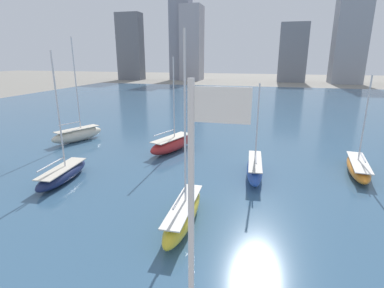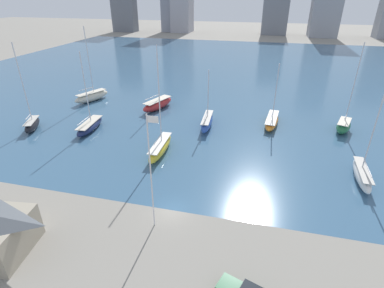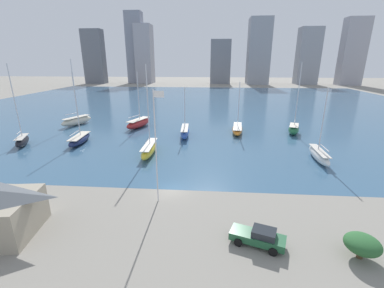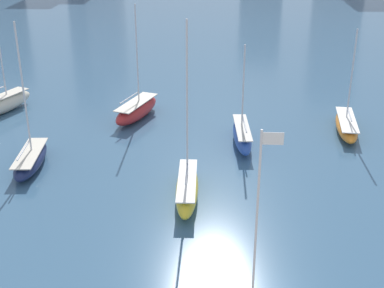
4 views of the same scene
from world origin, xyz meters
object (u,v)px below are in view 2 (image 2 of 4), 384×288
Objects in this scene: sailboat_yellow at (160,147)px; sailboat_green at (344,126)px; sailboat_navy at (90,126)px; sailboat_red at (158,104)px; sailboat_orange at (272,120)px; sailboat_black at (32,124)px; sailboat_cream at (92,96)px; sailboat_blue at (207,122)px; flag_pole at (151,171)px; sailboat_white at (362,174)px.

sailboat_green is at bearing 26.64° from sailboat_yellow.
sailboat_yellow is (-30.71, -16.36, -0.13)m from sailboat_green.
sailboat_green reaches higher than sailboat_navy.
sailboat_green is 38.31m from sailboat_red.
sailboat_orange is 0.75× the size of sailboat_yellow.
sailboat_cream is at bearing 60.11° from sailboat_black.
sailboat_cream is (-30.07, 8.58, 0.09)m from sailboat_blue.
sailboat_blue is 13.00m from sailboat_orange.
flag_pole is 41.98m from sailboat_green.
sailboat_white is 0.78× the size of sailboat_yellow.
sailboat_green is 1.17× the size of sailboat_red.
sailboat_black is 1.11× the size of sailboat_navy.
sailboat_cream is at bearing 161.17° from sailboat_white.
sailboat_black is at bearing 178.89° from sailboat_white.
sailboat_green is at bearing 18.47° from sailboat_cream.
sailboat_blue is at bearing -152.59° from sailboat_green.
sailboat_blue is 0.69× the size of sailboat_yellow.
sailboat_white is (24.71, -13.02, -0.11)m from sailboat_blue.
sailboat_yellow reaches higher than sailboat_blue.
sailboat_black is 27.16m from sailboat_yellow.
sailboat_blue is at bearing -10.13° from sailboat_red.
sailboat_black is 46.56m from sailboat_orange.
sailboat_red reaches higher than sailboat_white.
sailboat_navy is (8.64, -15.40, -0.29)m from sailboat_cream.
sailboat_red is at bearing 109.59° from sailboat_yellow.
sailboat_yellow is (26.99, -3.06, -0.04)m from sailboat_black.
sailboat_black is 0.95× the size of sailboat_cream.
sailboat_black reaches higher than sailboat_white.
sailboat_black reaches higher than sailboat_blue.
sailboat_black is (-57.00, 3.80, 0.12)m from sailboat_white.
flag_pole is 18.12m from sailboat_yellow.
sailboat_white is at bearing -31.33° from sailboat_blue.
sailboat_red is at bearing 109.25° from flag_pole.
sailboat_red is (17.30, -1.39, -0.04)m from sailboat_cream.
flag_pole is 1.23× the size of sailboat_blue.
sailboat_cream is at bearing 128.73° from flag_pole.
flag_pole is at bearing -28.16° from sailboat_cream.
sailboat_black reaches higher than sailboat_navy.
sailboat_orange is at bearing 69.05° from flag_pole.
sailboat_orange is at bearing 128.42° from sailboat_white.
sailboat_cream is at bearing 138.49° from sailboat_yellow.
sailboat_orange is at bearing 41.87° from sailboat_yellow.
sailboat_cream is (-54.78, 21.60, 0.20)m from sailboat_white.
sailboat_black is at bearing -148.72° from sailboat_green.
sailboat_green is at bearing -9.81° from sailboat_black.
flag_pole is 0.85× the size of sailboat_yellow.
sailboat_blue is 22.50m from sailboat_navy.
flag_pole is 37.89m from sailboat_black.
sailboat_red is (8.66, 14.01, 0.25)m from sailboat_navy.
sailboat_black reaches higher than sailboat_orange.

